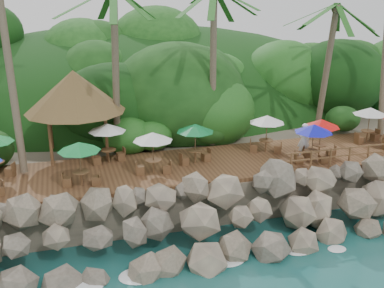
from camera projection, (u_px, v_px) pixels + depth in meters
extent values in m
plane|color=#19514F|center=(232.00, 266.00, 19.02)|extent=(140.00, 140.00, 0.00)
cube|color=gray|center=(154.00, 133.00, 33.28)|extent=(32.00, 25.20, 2.10)
ellipsoid|color=#143811|center=(137.00, 121.00, 40.45)|extent=(44.80, 28.00, 15.40)
cube|color=brown|center=(192.00, 166.00, 23.80)|extent=(26.00, 5.00, 0.20)
ellipsoid|color=white|center=(83.00, 286.00, 17.70)|extent=(1.20, 0.80, 0.06)
ellipsoid|color=white|center=(160.00, 273.00, 18.49)|extent=(1.20, 0.80, 0.06)
ellipsoid|color=white|center=(230.00, 262.00, 19.28)|extent=(1.20, 0.80, 0.06)
ellipsoid|color=white|center=(294.00, 251.00, 20.08)|extent=(1.20, 0.80, 0.06)
ellipsoid|color=white|center=(354.00, 241.00, 20.87)|extent=(1.20, 0.80, 0.06)
cylinder|color=brown|center=(4.00, 30.00, 21.42)|extent=(0.91, 3.10, 13.35)
cylinder|color=brown|center=(116.00, 76.00, 23.96)|extent=(0.50, 1.30, 8.57)
cylinder|color=brown|center=(213.00, 71.00, 25.45)|extent=(0.52, 0.61, 8.56)
cylinder|color=brown|center=(326.00, 73.00, 27.29)|extent=(0.40, 1.37, 7.78)
ellipsoid|color=#23601E|center=(332.00, 4.00, 26.06)|extent=(6.00, 6.00, 2.40)
cylinder|color=brown|center=(51.00, 143.00, 23.25)|extent=(0.16, 0.16, 2.40)
cylinder|color=brown|center=(107.00, 138.00, 23.99)|extent=(0.16, 0.16, 2.40)
cylinder|color=brown|center=(51.00, 128.00, 25.80)|extent=(0.16, 0.16, 2.40)
cylinder|color=brown|center=(101.00, 124.00, 26.54)|extent=(0.16, 0.16, 2.40)
cone|color=brown|center=(74.00, 91.00, 24.17)|extent=(5.29, 5.29, 2.20)
cylinder|color=brown|center=(311.00, 157.00, 23.77)|extent=(0.07, 0.07, 0.68)
cylinder|color=brown|center=(312.00, 151.00, 23.66)|extent=(0.78, 0.78, 0.05)
cylinder|color=brown|center=(312.00, 145.00, 23.56)|extent=(0.05, 0.05, 2.03)
cone|color=#0D11B2|center=(314.00, 128.00, 23.28)|extent=(1.94, 1.94, 0.42)
cube|color=brown|center=(299.00, 160.00, 23.76)|extent=(0.46, 0.46, 0.43)
cube|color=brown|center=(323.00, 159.00, 23.87)|extent=(0.46, 0.46, 0.43)
cube|color=brown|center=(10.00, 172.00, 22.19)|extent=(0.51, 0.51, 0.43)
cylinder|color=brown|center=(195.00, 157.00, 23.85)|extent=(0.07, 0.07, 0.68)
cylinder|color=brown|center=(195.00, 150.00, 23.74)|extent=(0.78, 0.78, 0.05)
cylinder|color=brown|center=(195.00, 144.00, 23.64)|extent=(0.05, 0.05, 2.03)
cone|color=#0C6C31|center=(195.00, 128.00, 23.36)|extent=(1.94, 1.94, 0.42)
cube|color=brown|center=(184.00, 161.00, 23.59)|extent=(0.47, 0.47, 0.43)
cube|color=brown|center=(206.00, 157.00, 24.19)|extent=(0.47, 0.47, 0.43)
cylinder|color=brown|center=(109.00, 156.00, 23.93)|extent=(0.07, 0.07, 0.68)
cylinder|color=brown|center=(108.00, 150.00, 23.82)|extent=(0.78, 0.78, 0.05)
cylinder|color=brown|center=(108.00, 144.00, 23.72)|extent=(0.05, 0.05, 2.03)
cone|color=white|center=(107.00, 127.00, 23.44)|extent=(1.94, 1.94, 0.42)
cube|color=brown|center=(97.00, 160.00, 23.69)|extent=(0.45, 0.45, 0.43)
cube|color=brown|center=(121.00, 157.00, 24.25)|extent=(0.45, 0.45, 0.43)
cylinder|color=brown|center=(266.00, 146.00, 25.46)|extent=(0.07, 0.07, 0.68)
cylinder|color=brown|center=(266.00, 140.00, 25.35)|extent=(0.78, 0.78, 0.05)
cylinder|color=brown|center=(266.00, 135.00, 25.25)|extent=(0.05, 0.05, 2.03)
cone|color=silver|center=(267.00, 119.00, 24.97)|extent=(1.94, 1.94, 0.42)
cube|color=brown|center=(254.00, 148.00, 25.59)|extent=(0.51, 0.51, 0.43)
cube|color=brown|center=(277.00, 149.00, 25.41)|extent=(0.51, 0.51, 0.43)
cylinder|color=brown|center=(154.00, 167.00, 22.45)|extent=(0.07, 0.07, 0.68)
cylinder|color=brown|center=(153.00, 160.00, 22.34)|extent=(0.78, 0.78, 0.05)
cylinder|color=brown|center=(153.00, 154.00, 22.24)|extent=(0.05, 0.05, 2.03)
cone|color=silver|center=(153.00, 137.00, 21.96)|extent=(1.94, 1.94, 0.42)
cube|color=brown|center=(140.00, 170.00, 22.41)|extent=(0.44, 0.44, 0.43)
cube|color=brown|center=(167.00, 169.00, 22.58)|extent=(0.44, 0.44, 0.43)
cylinder|color=brown|center=(367.00, 137.00, 27.14)|extent=(0.07, 0.07, 0.68)
cylinder|color=brown|center=(368.00, 131.00, 27.03)|extent=(0.78, 0.78, 0.05)
cylinder|color=brown|center=(368.00, 126.00, 26.93)|extent=(0.05, 0.05, 2.03)
cone|color=silver|center=(370.00, 111.00, 26.65)|extent=(1.94, 1.94, 0.42)
cube|color=brown|center=(359.00, 140.00, 26.90)|extent=(0.46, 0.46, 0.43)
cube|color=brown|center=(375.00, 137.00, 27.46)|extent=(0.46, 0.46, 0.43)
cylinder|color=brown|center=(82.00, 179.00, 21.04)|extent=(0.07, 0.07, 0.68)
cylinder|color=brown|center=(81.00, 172.00, 20.93)|extent=(0.78, 0.78, 0.05)
cylinder|color=brown|center=(81.00, 165.00, 20.82)|extent=(0.05, 0.05, 2.03)
cone|color=#0D7530|center=(79.00, 147.00, 20.55)|extent=(1.94, 1.94, 0.42)
cube|color=brown|center=(67.00, 182.00, 20.99)|extent=(0.44, 0.44, 0.43)
cube|color=brown|center=(96.00, 181.00, 21.16)|extent=(0.44, 0.44, 0.43)
cylinder|color=brown|center=(319.00, 151.00, 24.70)|extent=(0.07, 0.07, 0.68)
cylinder|color=brown|center=(320.00, 145.00, 24.59)|extent=(0.78, 0.78, 0.05)
cylinder|color=brown|center=(320.00, 139.00, 24.49)|extent=(0.05, 0.05, 2.03)
cone|color=red|center=(322.00, 123.00, 24.21)|extent=(1.94, 1.94, 0.42)
cube|color=brown|center=(307.00, 153.00, 24.78)|extent=(0.50, 0.50, 0.43)
cube|color=brown|center=(331.00, 153.00, 24.70)|extent=(0.50, 0.50, 0.43)
cylinder|color=brown|center=(291.00, 162.00, 22.63)|extent=(0.10, 0.10, 1.00)
cylinder|color=brown|center=(311.00, 160.00, 22.92)|extent=(0.10, 0.10, 1.00)
cylinder|color=brown|center=(331.00, 158.00, 23.21)|extent=(0.10, 0.10, 1.00)
cylinder|color=brown|center=(350.00, 156.00, 23.50)|extent=(0.10, 0.10, 1.00)
cylinder|color=brown|center=(368.00, 154.00, 23.79)|extent=(0.10, 0.10, 1.00)
cube|color=brown|center=(341.00, 149.00, 23.21)|extent=(6.10, 0.06, 0.06)
cube|color=brown|center=(340.00, 156.00, 23.34)|extent=(6.10, 0.06, 0.06)
imported|color=white|center=(304.00, 140.00, 24.57)|extent=(0.77, 0.61, 1.87)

